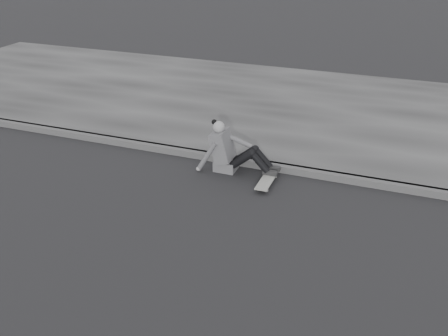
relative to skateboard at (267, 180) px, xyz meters
The scene contains 5 objects.
ground 2.49m from the skateboard, 55.68° to the right, with size 80.00×80.00×0.00m, color black.
curb 1.50m from the skateboard, 20.48° to the left, with size 24.00×0.16×0.12m, color #474747.
sidewalk 3.81m from the skateboard, 68.40° to the left, with size 24.00×6.00×0.12m, color #3A3A3A.
skateboard is the anchor object (origin of this frame).
seated_woman 0.83m from the skateboard, 161.47° to the left, with size 1.38×0.46×0.88m.
Camera 1 is at (0.45, -4.83, 3.83)m, focal length 40.00 mm.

